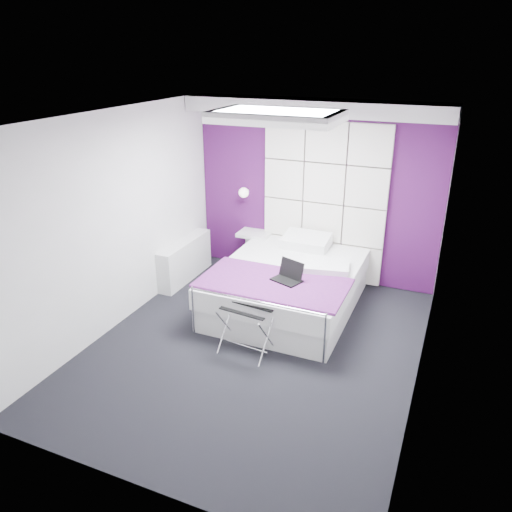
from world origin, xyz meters
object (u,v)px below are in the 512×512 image
(wall_lamp, at_px, (245,192))
(luggage_rack, at_px, (246,330))
(bed, at_px, (288,285))
(radiator, at_px, (185,260))
(laptop, at_px, (288,275))
(nightstand, at_px, (255,234))

(wall_lamp, xyz_separation_m, luggage_rack, (1.00, -2.18, -0.95))
(wall_lamp, distance_m, bed, 1.71)
(radiator, bearing_deg, laptop, -19.34)
(nightstand, bearing_deg, radiator, -138.76)
(radiator, height_order, laptop, laptop)
(luggage_rack, bearing_deg, laptop, 80.94)
(wall_lamp, height_order, luggage_rack, wall_lamp)
(wall_lamp, distance_m, radiator, 1.35)
(wall_lamp, height_order, laptop, wall_lamp)
(nightstand, bearing_deg, luggage_rack, -69.19)
(wall_lamp, bearing_deg, luggage_rack, -65.48)
(radiator, relative_size, nightstand, 2.47)
(radiator, relative_size, laptop, 3.50)
(radiator, xyz_separation_m, laptop, (1.84, -0.65, 0.37))
(bed, xyz_separation_m, laptop, (0.14, -0.41, 0.35))
(radiator, relative_size, bed, 0.56)
(nightstand, relative_size, luggage_rack, 0.87)
(wall_lamp, distance_m, nightstand, 0.65)
(wall_lamp, relative_size, radiator, 0.12)
(wall_lamp, distance_m, luggage_rack, 2.58)
(bed, height_order, nightstand, bed)
(radiator, xyz_separation_m, nightstand, (0.82, 0.72, 0.29))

